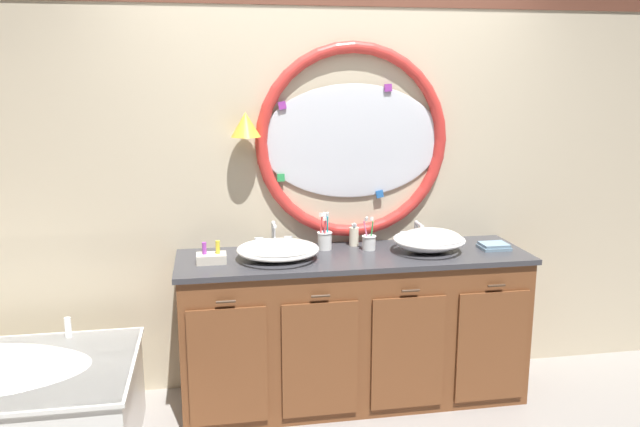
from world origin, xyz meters
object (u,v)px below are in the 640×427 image
object	(u,v)px
sink_basin_left	(278,250)
toothbrush_holder_left	(325,239)
sink_basin_right	(429,240)
folded_hand_towel	(494,246)
toiletry_basket	(211,257)
soap_dispenser	(354,236)
toothbrush_holder_right	(369,242)

from	to	relation	value
sink_basin_left	toothbrush_holder_left	size ratio (longest dim) A/B	2.06
sink_basin_left	sink_basin_right	distance (m)	0.88
folded_hand_towel	toiletry_basket	bearing A→B (deg)	-179.95
sink_basin_left	toothbrush_holder_left	xyz separation A→B (m)	(0.29, 0.16, 0.01)
toothbrush_holder_left	sink_basin_right	bearing A→B (deg)	-15.38
soap_dispenser	toiletry_basket	size ratio (longest dim) A/B	0.89
toothbrush_holder_left	toothbrush_holder_right	world-z (taller)	toothbrush_holder_left
toothbrush_holder_right	soap_dispenser	distance (m)	0.13
sink_basin_right	sink_basin_left	bearing A→B (deg)	180.00
toothbrush_holder_right	soap_dispenser	size ratio (longest dim) A/B	1.39
sink_basin_left	soap_dispenser	xyz separation A→B (m)	(0.48, 0.21, 0.01)
sink_basin_right	folded_hand_towel	world-z (taller)	sink_basin_right
toothbrush_holder_left	toothbrush_holder_right	distance (m)	0.26
folded_hand_towel	toothbrush_holder_left	bearing A→B (deg)	170.59
soap_dispenser	folded_hand_towel	xyz separation A→B (m)	(0.80, -0.22, -0.04)
sink_basin_left	toiletry_basket	distance (m)	0.37
soap_dispenser	toothbrush_holder_left	bearing A→B (deg)	-164.32
toothbrush_holder_right	toiletry_basket	xyz separation A→B (m)	(-0.91, -0.11, -0.02)
folded_hand_towel	soap_dispenser	bearing A→B (deg)	164.82
toothbrush_holder_right	toiletry_basket	bearing A→B (deg)	-173.02
sink_basin_left	sink_basin_right	world-z (taller)	sink_basin_right
toothbrush_holder_left	soap_dispenser	world-z (taller)	toothbrush_holder_left
toothbrush_holder_right	folded_hand_towel	bearing A→B (deg)	-8.58
toothbrush_holder_right	soap_dispenser	bearing A→B (deg)	121.96
soap_dispenser	folded_hand_towel	world-z (taller)	soap_dispenser
toothbrush_holder_left	sink_basin_left	bearing A→B (deg)	-151.24
sink_basin_left	sink_basin_right	bearing A→B (deg)	0.00
toothbrush_holder_left	toiletry_basket	bearing A→B (deg)	-165.93
toothbrush_holder_left	folded_hand_towel	distance (m)	1.00
toothbrush_holder_left	toothbrush_holder_right	xyz separation A→B (m)	(0.26, -0.05, -0.01)
toothbrush_holder_right	toiletry_basket	world-z (taller)	toothbrush_holder_right
folded_hand_towel	toiletry_basket	world-z (taller)	toiletry_basket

